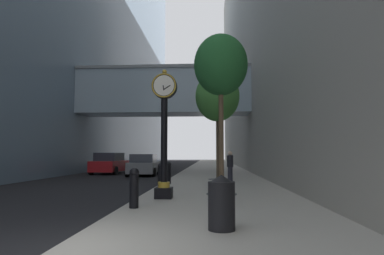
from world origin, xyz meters
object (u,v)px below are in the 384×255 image
(bollard_nearest, at_px, (134,187))
(bollard_third, at_px, (161,175))
(street_tree_mid_near, at_px, (217,97))
(car_grey_near, at_px, (144,165))
(street_clock, at_px, (164,127))
(car_red_mid, at_px, (110,164))
(bollard_fourth, at_px, (168,172))
(street_tree_near, at_px, (221,66))
(trash_bin, at_px, (222,202))
(pedestrian_walking, at_px, (230,165))

(bollard_nearest, height_order, bollard_third, same)
(street_tree_mid_near, xyz_separation_m, car_grey_near, (-5.29, 5.12, -4.11))
(street_clock, xyz_separation_m, street_tree_mid_near, (1.93, 8.02, 2.38))
(bollard_third, xyz_separation_m, car_red_mid, (-5.98, 12.35, 0.10))
(bollard_fourth, distance_m, street_tree_near, 6.23)
(street_tree_near, bearing_deg, street_tree_mid_near, 90.00)
(street_tree_mid_near, relative_size, trash_bin, 5.91)
(car_grey_near, bearing_deg, trash_bin, -73.75)
(pedestrian_walking, bearing_deg, bollard_third, -127.27)
(street_tree_near, bearing_deg, street_clock, -148.61)
(bollard_nearest, bearing_deg, street_clock, 75.12)
(car_red_mid, bearing_deg, street_tree_mid_near, -40.18)
(bollard_fourth, height_order, car_red_mid, car_red_mid)
(street_clock, distance_m, street_tree_near, 3.25)
(bollard_fourth, xyz_separation_m, car_red_mid, (-5.98, 9.98, 0.10))
(car_red_mid, bearing_deg, trash_bin, -67.10)
(street_clock, xyz_separation_m, bollard_nearest, (-0.52, -1.97, -1.78))
(street_tree_mid_near, distance_m, car_red_mid, 11.75)
(bollard_third, distance_m, pedestrian_walking, 5.09)
(trash_bin, bearing_deg, street_tree_mid_near, 89.22)
(street_clock, distance_m, car_grey_near, 13.67)
(street_clock, relative_size, street_tree_near, 0.73)
(street_tree_mid_near, bearing_deg, bollard_third, -115.06)
(street_clock, xyz_separation_m, trash_bin, (1.76, -4.41, -1.81))
(street_tree_near, height_order, pedestrian_walking, street_tree_near)
(street_clock, relative_size, bollard_nearest, 3.98)
(bollard_fourth, distance_m, street_tree_mid_near, 5.62)
(bollard_nearest, distance_m, bollard_fourth, 7.13)
(street_tree_mid_near, bearing_deg, pedestrian_walking, -62.26)
(bollard_third, bearing_deg, street_clock, -79.32)
(street_clock, distance_m, trash_bin, 5.08)
(bollard_fourth, bearing_deg, bollard_nearest, -90.00)
(bollard_third, bearing_deg, car_red_mid, 115.82)
(bollard_nearest, relative_size, bollard_third, 1.00)
(pedestrian_walking, relative_size, car_red_mid, 0.35)
(street_tree_mid_near, height_order, pedestrian_walking, street_tree_mid_near)
(street_tree_mid_near, bearing_deg, street_clock, -103.50)
(street_clock, xyz_separation_m, bollard_third, (-0.52, 2.78, -1.78))
(bollard_third, height_order, street_tree_near, street_tree_near)
(street_clock, bearing_deg, car_red_mid, 113.25)
(street_clock, bearing_deg, bollard_fourth, 95.80)
(street_tree_mid_near, bearing_deg, street_tree_near, -90.00)
(trash_bin, bearing_deg, bollard_third, 107.59)
(street_tree_near, bearing_deg, bollard_third, 146.78)
(bollard_nearest, height_order, pedestrian_walking, pedestrian_walking)
(street_clock, xyz_separation_m, bollard_fourth, (-0.52, 5.15, -1.78))
(car_grey_near, relative_size, car_red_mid, 0.93)
(street_tree_near, bearing_deg, trash_bin, -91.74)
(street_tree_near, height_order, car_red_mid, street_tree_near)
(bollard_nearest, bearing_deg, car_red_mid, 109.26)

